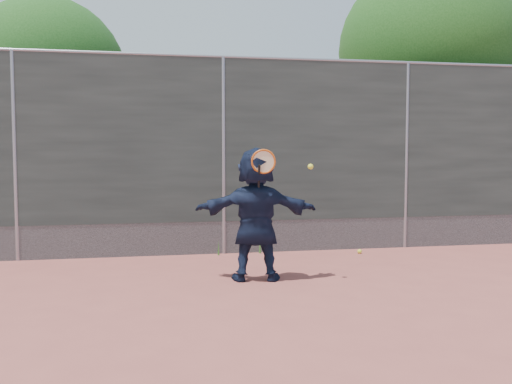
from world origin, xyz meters
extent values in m
plane|color=#9E4C42|center=(0.00, 0.00, 0.00)|extent=(80.00, 80.00, 0.00)
imported|color=#121B34|center=(0.14, 1.62, 0.81)|extent=(1.56, 0.71, 1.62)
sphere|color=yellow|center=(2.05, 3.08, 0.03)|extent=(0.07, 0.07, 0.07)
cube|color=#38423D|center=(0.00, 3.50, 1.75)|extent=(20.00, 0.04, 2.50)
cube|color=slate|center=(0.00, 3.50, 0.25)|extent=(20.00, 0.03, 0.50)
cylinder|color=gray|center=(0.00, 3.50, 3.00)|extent=(20.00, 0.05, 0.05)
cylinder|color=gray|center=(-3.00, 3.50, 1.50)|extent=(0.06, 0.06, 3.00)
cylinder|color=gray|center=(0.00, 3.50, 1.50)|extent=(0.06, 0.06, 3.00)
cylinder|color=gray|center=(3.00, 3.50, 1.50)|extent=(0.06, 0.06, 3.00)
torus|color=#C14E12|center=(0.19, 1.42, 1.45)|extent=(0.29, 0.05, 0.29)
cylinder|color=beige|center=(0.19, 1.42, 1.45)|extent=(0.25, 0.03, 0.25)
cylinder|color=black|center=(0.14, 1.44, 1.25)|extent=(0.04, 0.13, 0.33)
sphere|color=yellow|center=(0.76, 1.42, 1.39)|extent=(0.07, 0.07, 0.07)
cylinder|color=#382314|center=(4.50, 5.70, 1.30)|extent=(0.28, 0.28, 2.60)
sphere|color=#23561C|center=(4.50, 5.70, 3.59)|extent=(3.60, 3.60, 3.60)
sphere|color=#23561C|center=(5.22, 5.90, 3.23)|extent=(2.52, 2.52, 2.52)
cylinder|color=#382314|center=(-3.00, 6.50, 1.10)|extent=(0.28, 0.28, 2.20)
sphere|color=#23561C|center=(-3.00, 6.50, 3.03)|extent=(3.00, 3.00, 3.00)
sphere|color=#23561C|center=(-2.40, 6.70, 2.73)|extent=(2.10, 2.10, 2.10)
cone|color=#387226|center=(0.25, 3.38, 0.13)|extent=(0.03, 0.03, 0.26)
cone|color=#387226|center=(0.55, 3.40, 0.15)|extent=(0.03, 0.03, 0.30)
cone|color=#387226|center=(-0.10, 3.36, 0.11)|extent=(0.03, 0.03, 0.22)
camera|label=1|loc=(-1.19, -5.14, 1.56)|focal=40.00mm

